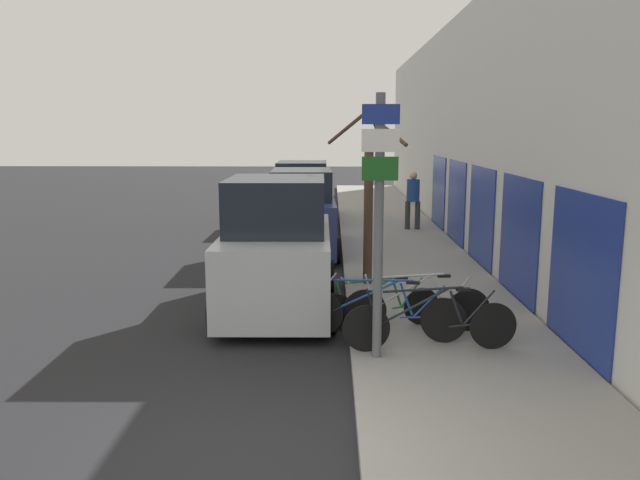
# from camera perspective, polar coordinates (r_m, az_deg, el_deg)

# --- Properties ---
(ground_plane) EXTENTS (80.00, 80.00, 0.00)m
(ground_plane) POSITION_cam_1_polar(r_m,az_deg,el_deg) (17.12, -1.34, -1.00)
(ground_plane) COLOR black
(sidewalk_curb) EXTENTS (3.20, 32.00, 0.15)m
(sidewalk_curb) POSITION_cam_1_polar(r_m,az_deg,el_deg) (19.94, 6.49, 0.73)
(sidewalk_curb) COLOR gray
(sidewalk_curb) RESTS_ON ground
(building_facade) EXTENTS (0.23, 32.00, 6.50)m
(building_facade) POSITION_cam_1_polar(r_m,az_deg,el_deg) (19.83, 11.80, 9.64)
(building_facade) COLOR silver
(building_facade) RESTS_ON ground
(signpost) EXTENTS (0.49, 0.15, 3.61)m
(signpost) POSITION_cam_1_polar(r_m,az_deg,el_deg) (8.42, 5.40, 1.94)
(signpost) COLOR #595B60
(signpost) RESTS_ON sidewalk_curb
(bicycle_0) EXTENTS (2.52, 0.44, 0.94)m
(bicycle_0) POSITION_cam_1_polar(r_m,az_deg,el_deg) (9.13, 10.04, -7.49)
(bicycle_0) COLOR black
(bicycle_0) RESTS_ON sidewalk_curb
(bicycle_1) EXTENTS (2.50, 0.61, 0.94)m
(bicycle_1) POSITION_cam_1_polar(r_m,az_deg,el_deg) (9.54, 5.63, -6.62)
(bicycle_1) COLOR black
(bicycle_1) RESTS_ON sidewalk_curb
(bicycle_2) EXTENTS (2.32, 0.44, 0.94)m
(bicycle_2) POSITION_cam_1_polar(r_m,az_deg,el_deg) (9.92, 8.85, -6.05)
(bicycle_2) COLOR black
(bicycle_2) RESTS_ON sidewalk_curb
(bicycle_3) EXTENTS (1.98, 0.69, 0.84)m
(bicycle_3) POSITION_cam_1_polar(r_m,az_deg,el_deg) (10.03, 5.47, -6.02)
(bicycle_3) COLOR black
(bicycle_3) RESTS_ON sidewalk_curb
(parked_car_0) EXTENTS (2.14, 4.20, 2.45)m
(parked_car_0) POSITION_cam_1_polar(r_m,az_deg,el_deg) (11.32, -3.89, -1.06)
(parked_car_0) COLOR #B2B7BC
(parked_car_0) RESTS_ON ground
(parked_car_1) EXTENTS (2.04, 4.30, 2.26)m
(parked_car_1) POSITION_cam_1_polar(r_m,az_deg,el_deg) (16.62, -1.66, 2.27)
(parked_car_1) COLOR navy
(parked_car_1) RESTS_ON ground
(parked_car_2) EXTENTS (2.11, 4.48, 2.19)m
(parked_car_2) POSITION_cam_1_polar(r_m,az_deg,el_deg) (21.90, -1.62, 4.04)
(parked_car_2) COLOR #51565B
(parked_car_2) RESTS_ON ground
(pedestrian_near) EXTENTS (0.48, 0.41, 1.83)m
(pedestrian_near) POSITION_cam_1_polar(r_m,az_deg,el_deg) (20.03, 8.50, 3.99)
(pedestrian_near) COLOR #333338
(pedestrian_near) RESTS_ON sidewalk_curb
(street_tree) EXTENTS (1.51, 2.17, 3.56)m
(street_tree) POSITION_cam_1_polar(r_m,az_deg,el_deg) (12.72, 4.43, 3.77)
(street_tree) COLOR #4C3828
(street_tree) RESTS_ON sidewalk_curb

